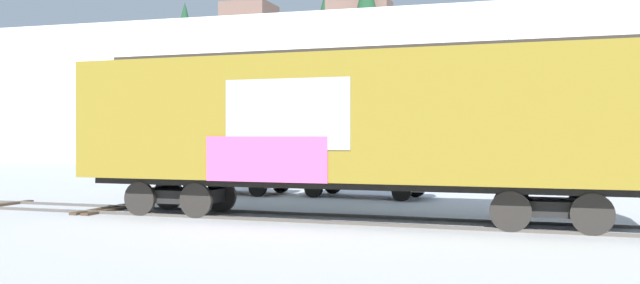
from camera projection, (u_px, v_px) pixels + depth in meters
The scene contains 7 objects.
ground_plane at pixel (397, 223), 15.95m from camera, with size 260.00×260.00×0.00m, color #B2B5BC.
track at pixel (280, 216), 16.86m from camera, with size 60.02×4.17×0.08m.
freight_car at pixel (349, 122), 16.26m from camera, with size 14.50×3.29×4.38m.
flagpole at pixel (512, 51), 25.53m from camera, with size 0.64×1.33×8.89m.
hillside at pixel (478, 93), 72.47m from camera, with size 113.88×34.16×18.49m.
parked_car_tan at pixel (235, 171), 24.15m from camera, with size 4.36×2.46×1.66m.
parked_car_silver at pixel (364, 174), 22.57m from camera, with size 4.94×2.49×1.64m.
Camera 1 is at (2.49, -15.85, 2.15)m, focal length 36.05 mm.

